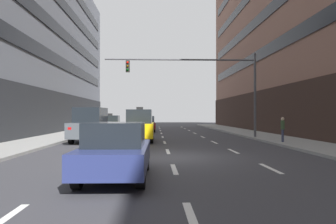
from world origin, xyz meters
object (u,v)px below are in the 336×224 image
at_px(taxi_driving_0, 140,126).
at_px(car_driving_3, 91,125).
at_px(car_driving_2, 146,124).
at_px(pedestrian_0, 283,128).
at_px(car_driving_4, 116,151).
at_px(taxi_driving_1, 110,125).
at_px(traffic_signal_0, 207,77).

relative_size(taxi_driving_0, car_driving_3, 0.93).
height_order(taxi_driving_0, car_driving_2, taxi_driving_0).
bearing_deg(pedestrian_0, taxi_driving_0, 165.30).
bearing_deg(car_driving_4, pedestrian_0, 48.54).
relative_size(taxi_driving_1, car_driving_4, 1.08).
xyz_separation_m(car_driving_2, traffic_signal_0, (4.71, -10.17, 3.74)).
relative_size(taxi_driving_0, car_driving_4, 1.04).
bearing_deg(taxi_driving_0, car_driving_3, -174.56).
xyz_separation_m(taxi_driving_0, car_driving_2, (0.14, 12.32, -0.25)).
relative_size(traffic_signal_0, pedestrian_0, 7.50).
bearing_deg(taxi_driving_0, taxi_driving_1, 110.26).
relative_size(taxi_driving_1, traffic_signal_0, 0.41).
height_order(taxi_driving_1, car_driving_3, car_driving_3).
relative_size(car_driving_2, pedestrian_0, 2.96).
xyz_separation_m(car_driving_2, pedestrian_0, (8.59, -14.61, 0.18)).
height_order(car_driving_2, traffic_signal_0, traffic_signal_0).
distance_m(car_driving_2, car_driving_3, 13.04).
bearing_deg(car_driving_3, car_driving_4, -75.62).
bearing_deg(car_driving_2, taxi_driving_1, -130.90).
relative_size(taxi_driving_0, taxi_driving_1, 0.96).
height_order(car_driving_2, car_driving_3, car_driving_3).
bearing_deg(traffic_signal_0, taxi_driving_0, -156.08).
relative_size(taxi_driving_1, car_driving_2, 1.04).
distance_m(taxi_driving_0, car_driving_3, 3.17).
bearing_deg(taxi_driving_0, car_driving_2, 89.36).
xyz_separation_m(car_driving_3, traffic_signal_0, (8.00, 2.45, 3.43)).
bearing_deg(pedestrian_0, taxi_driving_1, 137.67).
bearing_deg(traffic_signal_0, car_driving_4, -108.90).
bearing_deg(car_driving_3, taxi_driving_0, 5.44).
height_order(car_driving_4, pedestrian_0, pedestrian_0).
relative_size(car_driving_2, car_driving_4, 1.04).
bearing_deg(pedestrian_0, car_driving_2, 120.45).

